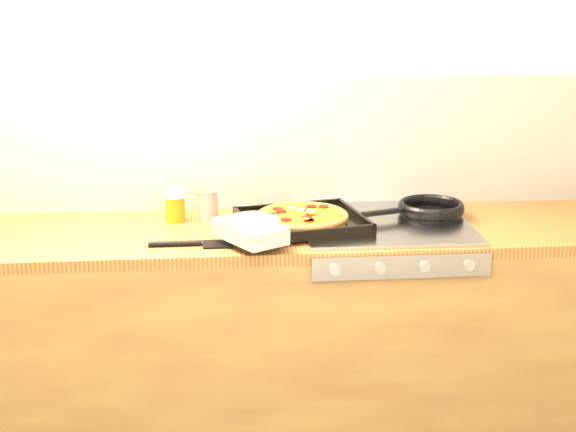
{
  "coord_description": "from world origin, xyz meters",
  "views": [
    {
      "loc": [
        -0.18,
        -1.9,
        1.82
      ],
      "look_at": [
        0.1,
        1.08,
        0.95
      ],
      "focal_mm": 55.0,
      "sensor_mm": 36.0,
      "label": 1
    }
  ],
  "objects": [
    {
      "name": "room_shell",
      "position": [
        0.0,
        1.39,
        1.15
      ],
      "size": [
        3.2,
        3.2,
        3.2
      ],
      "color": "white",
      "rests_on": "ground"
    },
    {
      "name": "counter_run",
      "position": [
        0.0,
        1.1,
        0.45
      ],
      "size": [
        3.2,
        0.62,
        0.9
      ],
      "color": "olive",
      "rests_on": "ground"
    },
    {
      "name": "stovetop",
      "position": [
        0.45,
        1.1,
        0.91
      ],
      "size": [
        0.6,
        0.56,
        0.02
      ],
      "primitive_type": "cube",
      "color": "#99989E",
      "rests_on": "counter_run"
    },
    {
      "name": "frying_pan",
      "position": [
        0.63,
        1.17,
        0.94
      ],
      "size": [
        0.43,
        0.31,
        0.04
      ],
      "color": "black",
      "rests_on": "stovetop"
    },
    {
      "name": "juice_glass",
      "position": [
        -0.3,
        1.22,
        0.96
      ],
      "size": [
        0.08,
        0.08,
        0.12
      ],
      "color": "orange",
      "rests_on": "counter_run"
    },
    {
      "name": "wooden_spoon",
      "position": [
        0.13,
        1.33,
        0.91
      ],
      "size": [
        0.3,
        0.08,
        0.02
      ],
      "color": "#B1764B",
      "rests_on": "counter_run"
    },
    {
      "name": "black_spatula",
      "position": [
        -0.23,
        0.92,
        0.91
      ],
      "size": [
        0.28,
        0.09,
        0.02
      ],
      "color": "black",
      "rests_on": "counter_run"
    },
    {
      "name": "tomato_can",
      "position": [
        -0.18,
        1.24,
        0.95
      ],
      "size": [
        0.08,
        0.08,
        0.11
      ],
      "color": "maroon",
      "rests_on": "counter_run"
    },
    {
      "name": "pizza_on_tray",
      "position": [
        0.09,
        1.04,
        0.94
      ],
      "size": [
        0.57,
        0.56,
        0.07
      ],
      "color": "black",
      "rests_on": "stovetop"
    }
  ]
}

